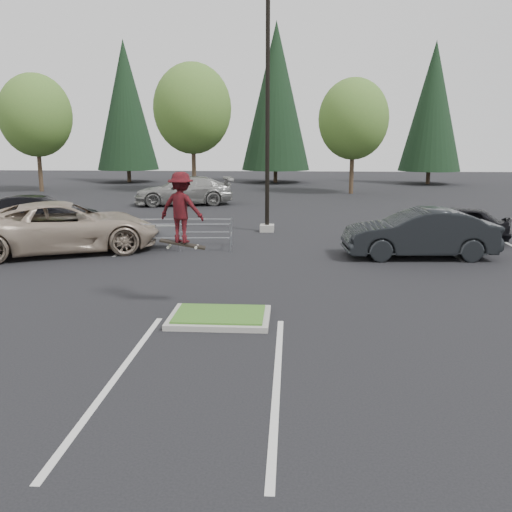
# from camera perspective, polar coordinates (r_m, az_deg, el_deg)

# --- Properties ---
(ground) EXTENTS (120.00, 120.00, 0.00)m
(ground) POSITION_cam_1_polar(r_m,az_deg,el_deg) (12.08, -3.84, -6.74)
(ground) COLOR black
(ground) RESTS_ON ground
(grass_median) EXTENTS (2.20, 1.60, 0.16)m
(grass_median) POSITION_cam_1_polar(r_m,az_deg,el_deg) (12.06, -3.84, -6.39)
(grass_median) COLOR gray
(grass_median) RESTS_ON ground
(stall_lines) EXTENTS (22.62, 17.60, 0.01)m
(stall_lines) POSITION_cam_1_polar(r_m,az_deg,el_deg) (18.02, -5.60, -0.45)
(stall_lines) COLOR silver
(stall_lines) RESTS_ON ground
(light_pole) EXTENTS (0.70, 0.60, 10.12)m
(light_pole) POSITION_cam_1_polar(r_m,az_deg,el_deg) (23.37, 1.21, 13.69)
(light_pole) COLOR gray
(light_pole) RESTS_ON ground
(decid_a) EXTENTS (5.44, 5.44, 8.91)m
(decid_a) POSITION_cam_1_polar(r_m,az_deg,el_deg) (45.79, -22.16, 13.31)
(decid_a) COLOR #38281C
(decid_a) RESTS_ON ground
(decid_b) EXTENTS (5.89, 5.89, 9.64)m
(decid_b) POSITION_cam_1_polar(r_m,az_deg,el_deg) (42.60, -6.69, 14.87)
(decid_b) COLOR #38281C
(decid_b) RESTS_ON ground
(decid_c) EXTENTS (5.12, 5.12, 8.38)m
(decid_c) POSITION_cam_1_polar(r_m,az_deg,el_deg) (41.43, 10.20, 13.75)
(decid_c) COLOR #38281C
(decid_c) RESTS_ON ground
(conif_a) EXTENTS (5.72, 5.72, 13.00)m
(conif_a) POSITION_cam_1_polar(r_m,az_deg,el_deg) (53.74, -13.55, 15.15)
(conif_a) COLOR #38281C
(conif_a) RESTS_ON ground
(conif_b) EXTENTS (6.38, 6.38, 14.50)m
(conif_b) POSITION_cam_1_polar(r_m,az_deg,el_deg) (52.01, 2.12, 16.40)
(conif_b) COLOR #38281C
(conif_b) RESTS_ON ground
(conif_c) EXTENTS (5.50, 5.50, 12.50)m
(conif_c) POSITION_cam_1_polar(r_m,az_deg,el_deg) (52.42, 18.10, 14.71)
(conif_c) COLOR #38281C
(conif_c) RESTS_ON ground
(cart_corral) EXTENTS (3.73, 1.57, 1.03)m
(cart_corral) POSITION_cam_1_polar(r_m,az_deg,el_deg) (20.07, -8.99, 2.62)
(cart_corral) COLOR gray
(cart_corral) RESTS_ON ground
(skateboarder) EXTENTS (1.18, 0.85, 1.81)m
(skateboarder) POSITION_cam_1_polar(r_m,az_deg,el_deg) (12.69, -7.82, 5.04)
(skateboarder) COLOR black
(skateboarder) RESTS_ON ground
(car_l_tan) EXTENTS (7.14, 5.36, 1.80)m
(car_l_tan) POSITION_cam_1_polar(r_m,az_deg,el_deg) (20.25, -19.74, 2.86)
(car_l_tan) COLOR gray
(car_l_tan) RESTS_ON ground
(car_l_black) EXTENTS (5.68, 2.95, 1.57)m
(car_l_black) POSITION_cam_1_polar(r_m,az_deg,el_deg) (25.55, -21.93, 4.21)
(car_l_black) COLOR black
(car_l_black) RESTS_ON ground
(car_r_charc) EXTENTS (5.13, 2.06, 1.66)m
(car_r_charc) POSITION_cam_1_polar(r_m,az_deg,el_deg) (19.08, 16.80, 2.31)
(car_r_charc) COLOR black
(car_r_charc) RESTS_ON ground
(car_r_black) EXTENTS (4.45, 2.95, 1.41)m
(car_r_black) POSITION_cam_1_polar(r_m,az_deg,el_deg) (22.69, 20.27, 3.24)
(car_r_black) COLOR black
(car_r_black) RESTS_ON ground
(car_far_silver) EXTENTS (6.41, 3.87, 1.74)m
(car_far_silver) POSITION_cam_1_polar(r_m,az_deg,el_deg) (33.80, -7.49, 6.82)
(car_far_silver) COLOR gray
(car_far_silver) RESTS_ON ground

